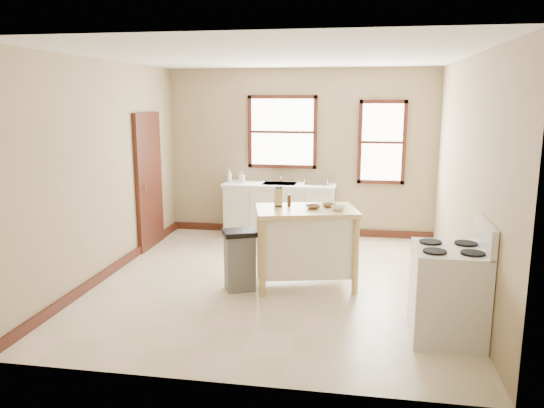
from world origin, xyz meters
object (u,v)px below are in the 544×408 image
at_px(dish_rack, 317,182).
at_px(pepper_grinder, 289,200).
at_px(soap_bottle_b, 242,177).
at_px(trash_bin, 240,260).
at_px(bowl_b, 329,205).
at_px(soap_bottle_a, 229,176).
at_px(kitchen_island, 306,247).
at_px(gas_stove, 448,280).
at_px(bowl_c, 338,208).
at_px(knife_block, 279,198).
at_px(bowl_a, 313,207).

relative_size(dish_rack, pepper_grinder, 2.61).
height_order(soap_bottle_b, trash_bin, soap_bottle_b).
height_order(bowl_b, trash_bin, bowl_b).
bearing_deg(trash_bin, pepper_grinder, 8.59).
height_order(soap_bottle_a, kitchen_island, soap_bottle_a).
xyz_separation_m(trash_bin, gas_stove, (2.30, -0.95, 0.22)).
bearing_deg(bowl_c, soap_bottle_a, 130.10).
xyz_separation_m(soap_bottle_a, bowl_b, (1.80, -2.10, -0.02)).
height_order(knife_block, bowl_c, knife_block).
bearing_deg(bowl_c, kitchen_island, 172.74).
distance_m(dish_rack, gas_stove, 3.83).
relative_size(bowl_a, bowl_b, 1.10).
distance_m(knife_block, bowl_a, 0.45).
distance_m(pepper_grinder, bowl_a, 0.32).
height_order(soap_bottle_a, bowl_a, soap_bottle_a).
relative_size(soap_bottle_b, knife_block, 0.92).
height_order(pepper_grinder, bowl_c, pepper_grinder).
bearing_deg(knife_block, pepper_grinder, 4.14).
relative_size(kitchen_island, bowl_c, 7.18).
height_order(pepper_grinder, bowl_a, pepper_grinder).
distance_m(pepper_grinder, gas_stove, 2.23).
height_order(dish_rack, bowl_a, bowl_a).
relative_size(bowl_a, bowl_c, 1.09).
xyz_separation_m(dish_rack, pepper_grinder, (-0.16, -2.15, 0.10)).
distance_m(bowl_b, gas_stove, 1.90).
xyz_separation_m(dish_rack, bowl_c, (0.46, -2.29, 0.05)).
bearing_deg(bowl_a, soap_bottle_b, 122.06).
bearing_deg(dish_rack, bowl_c, -55.89).
xyz_separation_m(soap_bottle_a, trash_bin, (0.76, -2.51, -0.66)).
distance_m(knife_block, pepper_grinder, 0.13).
bearing_deg(dish_rack, bowl_a, -63.35).
bearing_deg(kitchen_island, bowl_a, -9.90).
bearing_deg(kitchen_island, knife_block, 154.86).
bearing_deg(soap_bottle_b, kitchen_island, -57.48).
distance_m(bowl_b, bowl_c, 0.23).
bearing_deg(soap_bottle_a, bowl_c, -41.63).
bearing_deg(pepper_grinder, soap_bottle_a, 121.40).
bearing_deg(bowl_b, bowl_c, -56.39).
height_order(dish_rack, knife_block, knife_block).
xyz_separation_m(soap_bottle_b, pepper_grinder, (1.10, -2.16, 0.05)).
bearing_deg(bowl_c, trash_bin, -169.26).
distance_m(kitchen_island, pepper_grinder, 0.62).
relative_size(kitchen_island, bowl_a, 6.58).
distance_m(soap_bottle_a, soap_bottle_b, 0.22).
bearing_deg(soap_bottle_a, soap_bottle_b, 10.90).
bearing_deg(kitchen_island, trash_bin, -174.41).
xyz_separation_m(bowl_a, gas_stove, (1.44, -1.23, -0.42)).
bearing_deg(pepper_grinder, bowl_c, -12.88).
relative_size(kitchen_island, gas_stove, 1.03).
xyz_separation_m(knife_block, gas_stove, (1.87, -1.29, -0.50)).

